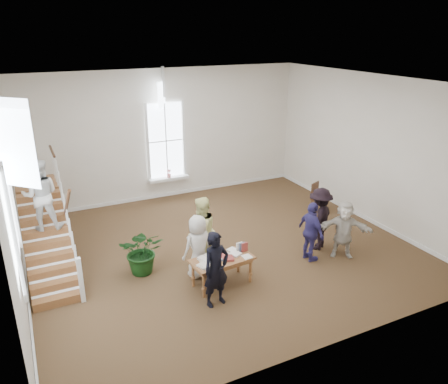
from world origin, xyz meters
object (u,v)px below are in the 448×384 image
woman_cluster_b (319,219)px  woman_cluster_c (344,229)px  police_officer (216,269)px  person_yellow (201,232)px  library_table (221,262)px  side_chair (317,196)px  elderly_woman (198,246)px  floor_plant (143,251)px  woman_cluster_a (311,232)px

woman_cluster_b → woman_cluster_c: bearing=83.1°
woman_cluster_b → woman_cluster_c: woman_cluster_b is taller
police_officer → woman_cluster_b: bearing=6.9°
police_officer → person_yellow: bearing=66.4°
library_table → side_chair: side_chair is taller
elderly_woman → floor_plant: elderly_woman is taller
woman_cluster_c → floor_plant: bearing=-162.5°
police_officer → woman_cluster_a: bearing=2.4°
elderly_woman → woman_cluster_a: woman_cluster_a is taller
library_table → side_chair: 5.42m
elderly_woman → woman_cluster_b: 3.53m
elderly_woman → woman_cluster_b: bearing=167.9°
police_officer → elderly_woman: police_officer is taller
woman_cluster_c → woman_cluster_b: bearing=148.8°
person_yellow → woman_cluster_b: size_ratio=1.04×
elderly_woman → person_yellow: bearing=-131.6°
person_yellow → side_chair: person_yellow is taller
elderly_woman → police_officer: bearing=74.8°
police_officer → woman_cluster_c: size_ratio=1.11×
woman_cluster_a → floor_plant: 4.30m
woman_cluster_b → police_officer: bearing=-14.0°
elderly_woman → floor_plant: (-1.17, 0.74, -0.20)m
elderly_woman → woman_cluster_c: 3.90m
person_yellow → floor_plant: 1.52m
woman_cluster_c → side_chair: size_ratio=1.57×
side_chair → library_table: bearing=-174.8°
library_table → elderly_woman: elderly_woman is taller
library_table → woman_cluster_c: 3.51m
police_officer → elderly_woman: bearing=74.7°
woman_cluster_c → floor_plant: 5.22m
floor_plant → elderly_woman: bearing=-32.3°
person_yellow → floor_plant: bearing=-38.1°
police_officer → woman_cluster_b: woman_cluster_b is taller
woman_cluster_a → side_chair: size_ratio=1.62×
woman_cluster_c → woman_cluster_a: bearing=-158.6°
side_chair → woman_cluster_b: bearing=-150.0°
person_yellow → woman_cluster_b: 3.29m
elderly_woman → person_yellow: 0.59m
library_table → side_chair: size_ratio=1.53×
woman_cluster_a → woman_cluster_c: (0.90, -0.20, -0.03)m
library_table → woman_cluster_b: bearing=3.8°
library_table → woman_cluster_a: bearing=-4.0°
police_officer → woman_cluster_a: 3.11m
floor_plant → side_chair: bearing=11.4°
elderly_woman → woman_cluster_a: bearing=158.9°
woman_cluster_b → side_chair: 2.62m
library_table → woman_cluster_a: 2.61m
elderly_woman → woman_cluster_c: elderly_woman is taller
library_table → person_yellow: person_yellow is taller
police_officer → side_chair: bearing=21.4°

